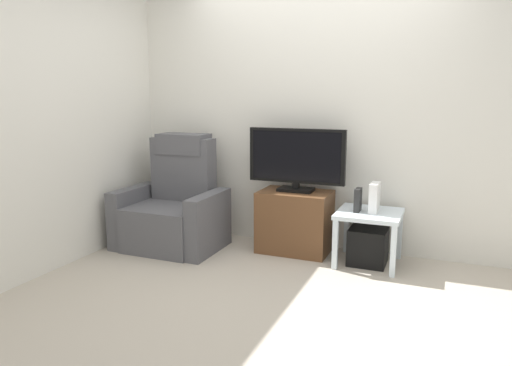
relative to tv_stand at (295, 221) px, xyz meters
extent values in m
plane|color=#B2A899|center=(0.12, -0.85, -0.29)|extent=(6.40, 6.40, 0.00)
cube|color=silver|center=(0.12, 0.28, 1.01)|extent=(6.40, 0.06, 2.60)
cube|color=silver|center=(-1.76, -0.85, 1.01)|extent=(0.06, 4.48, 2.60)
cube|color=brown|center=(0.00, 0.00, 0.00)|extent=(0.66, 0.43, 0.58)
cube|color=black|center=(0.00, -0.21, 0.11)|extent=(0.60, 0.02, 0.02)
cube|color=black|center=(0.00, -0.16, 0.15)|extent=(0.34, 0.11, 0.04)
cube|color=black|center=(0.00, 0.02, 0.30)|extent=(0.32, 0.20, 0.03)
cube|color=black|center=(0.00, 0.02, 0.34)|extent=(0.06, 0.04, 0.05)
cube|color=black|center=(0.00, 0.02, 0.62)|extent=(0.91, 0.05, 0.50)
cube|color=black|center=(0.00, 0.00, 0.62)|extent=(0.84, 0.01, 0.45)
cube|color=#515156|center=(-1.15, -0.34, -0.08)|extent=(0.70, 0.72, 0.42)
cube|color=#515156|center=(-1.15, -0.07, 0.44)|extent=(0.64, 0.20, 0.62)
cube|color=#515156|center=(-1.15, -0.05, 0.69)|extent=(0.50, 0.26, 0.20)
cube|color=#515156|center=(-1.57, -0.34, -0.01)|extent=(0.14, 0.68, 0.56)
cube|color=#515156|center=(-0.73, -0.34, -0.01)|extent=(0.14, 0.68, 0.56)
cube|color=silver|center=(0.70, -0.08, 0.16)|extent=(0.54, 0.54, 0.04)
cube|color=silver|center=(0.46, -0.32, -0.07)|extent=(0.04, 0.04, 0.43)
cube|color=silver|center=(0.94, -0.32, -0.07)|extent=(0.04, 0.04, 0.43)
cube|color=silver|center=(0.46, 0.16, -0.07)|extent=(0.04, 0.04, 0.43)
cube|color=silver|center=(0.94, 0.16, -0.07)|extent=(0.04, 0.04, 0.43)
cube|color=black|center=(0.70, -0.08, -0.13)|extent=(0.32, 0.32, 0.32)
cube|color=#262626|center=(0.60, -0.10, 0.28)|extent=(0.05, 0.14, 0.20)
cube|color=white|center=(0.73, -0.07, 0.30)|extent=(0.07, 0.20, 0.25)
camera|label=1|loc=(1.29, -4.10, 1.17)|focal=33.10mm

